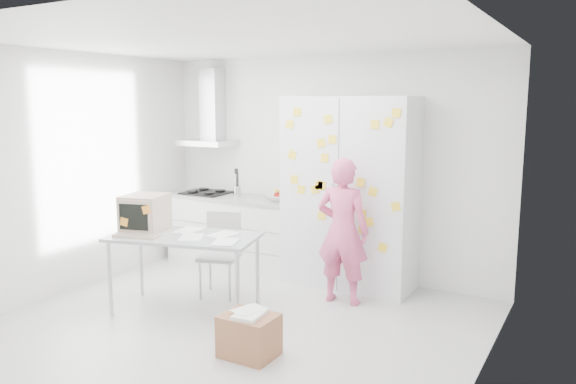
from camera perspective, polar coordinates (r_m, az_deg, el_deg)
The scene contains 10 objects.
floor at distance 5.61m, azimuth -5.34°, elevation -13.40°, with size 4.50×4.00×0.02m, color silver.
walls at distance 5.84m, azimuth -1.48°, elevation 1.38°, with size 4.52×4.01×2.70m.
ceiling at distance 5.22m, azimuth -5.79°, elevation 15.28°, with size 4.50×4.00×0.02m, color white.
counter_run at distance 7.45m, azimuth -5.44°, elevation -3.82°, with size 1.84×0.63×1.28m.
range_hood at distance 7.65m, azimuth -7.82°, elevation 7.70°, with size 0.70×0.48×1.01m.
tall_cabinet at distance 6.52m, azimuth 6.29°, elevation -0.09°, with size 1.50×0.68×2.20m.
person at distance 5.99m, azimuth 5.57°, elevation -3.96°, with size 0.57×0.38×1.57m, color #DE5685.
desk at distance 5.95m, azimuth -13.00°, elevation -3.13°, with size 1.63×1.10×1.18m.
chair at distance 6.35m, azimuth -6.81°, elevation -5.71°, with size 0.52×0.52×0.92m.
cardboard_box at distance 4.91m, azimuth -3.97°, elevation -14.27°, with size 0.46×0.38×0.40m.
Camera 1 is at (3.00, -4.23, 2.14)m, focal length 35.00 mm.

